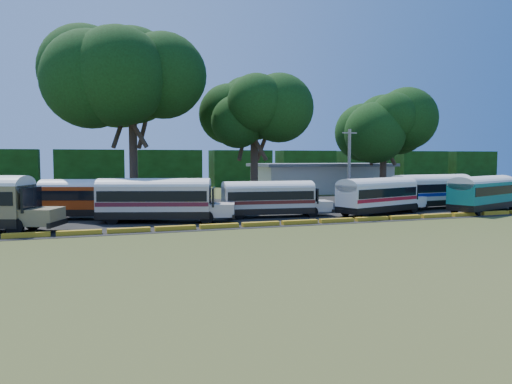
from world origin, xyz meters
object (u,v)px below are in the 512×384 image
object	(u,v)px
bus_red	(96,196)
tree_west	(132,76)
bus_white_red	(379,194)
bus_teal	(483,191)
bus_cream_west	(158,198)

from	to	relation	value
bus_red	tree_west	world-z (taller)	tree_west
bus_red	bus_white_red	world-z (taller)	bus_red
bus_teal	tree_west	xyz separation A→B (m)	(-28.46, 15.51, 10.86)
bus_teal	bus_white_red	bearing A→B (deg)	151.17
bus_red	tree_west	size ratio (longest dim) A/B	0.56
tree_west	bus_teal	bearing A→B (deg)	-28.59
bus_teal	bus_red	bearing A→B (deg)	148.30
bus_red	tree_west	bearing A→B (deg)	85.62
bus_cream_west	bus_white_red	bearing A→B (deg)	14.19
bus_white_red	tree_west	world-z (taller)	tree_west
bus_white_red	bus_teal	size ratio (longest dim) A/B	0.98
bus_cream_west	bus_teal	xyz separation A→B (m)	(28.04, -2.46, -0.03)
bus_red	bus_white_red	distance (m)	22.98
bus_red	bus_white_red	bearing A→B (deg)	5.81
bus_cream_west	bus_red	bearing A→B (deg)	157.23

